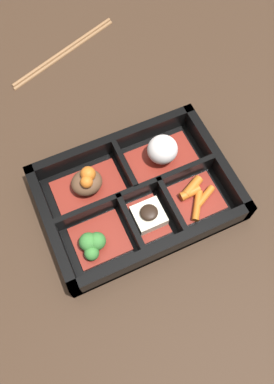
# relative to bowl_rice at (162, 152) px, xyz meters

# --- Properties ---
(ground_plane) EXTENTS (3.00, 3.00, 0.00)m
(ground_plane) POSITION_rel_bowl_rice_xyz_m (-0.06, -0.04, -0.03)
(ground_plane) COLOR #382619
(bento_base) EXTENTS (0.28, 0.20, 0.01)m
(bento_base) POSITION_rel_bowl_rice_xyz_m (-0.06, -0.04, -0.03)
(bento_base) COLOR black
(bento_base) RESTS_ON ground_plane
(bento_rim) EXTENTS (0.28, 0.20, 0.04)m
(bento_rim) POSITION_rel_bowl_rice_xyz_m (-0.06, -0.05, -0.01)
(bento_rim) COLOR black
(bento_rim) RESTS_ON ground_plane
(bowl_stew) EXTENTS (0.11, 0.06, 0.05)m
(bowl_stew) POSITION_rel_bowl_rice_xyz_m (-0.13, -0.00, -0.00)
(bowl_stew) COLOR maroon
(bowl_stew) RESTS_ON bento_base
(bowl_rice) EXTENTS (0.11, 0.06, 0.05)m
(bowl_rice) POSITION_rel_bowl_rice_xyz_m (0.00, 0.00, 0.00)
(bowl_rice) COLOR maroon
(bowl_rice) RESTS_ON bento_base
(bowl_greens) EXTENTS (0.08, 0.07, 0.03)m
(bowl_greens) POSITION_rel_bowl_rice_xyz_m (-0.15, -0.09, -0.01)
(bowl_greens) COLOR maroon
(bowl_greens) RESTS_ON bento_base
(bowl_tofu) EXTENTS (0.04, 0.07, 0.03)m
(bowl_tofu) POSITION_rel_bowl_rice_xyz_m (-0.06, -0.08, -0.01)
(bowl_tofu) COLOR maroon
(bowl_tofu) RESTS_ON bento_base
(bowl_carrots) EXTENTS (0.07, 0.07, 0.02)m
(bowl_carrots) POSITION_rel_bowl_rice_xyz_m (0.02, -0.08, -0.01)
(bowl_carrots) COLOR maroon
(bowl_carrots) RESTS_ON bento_base
(chopsticks) EXTENTS (0.23, 0.10, 0.01)m
(chopsticks) POSITION_rel_bowl_rice_xyz_m (-0.06, 0.29, -0.03)
(chopsticks) COLOR brown
(chopsticks) RESTS_ON ground_plane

